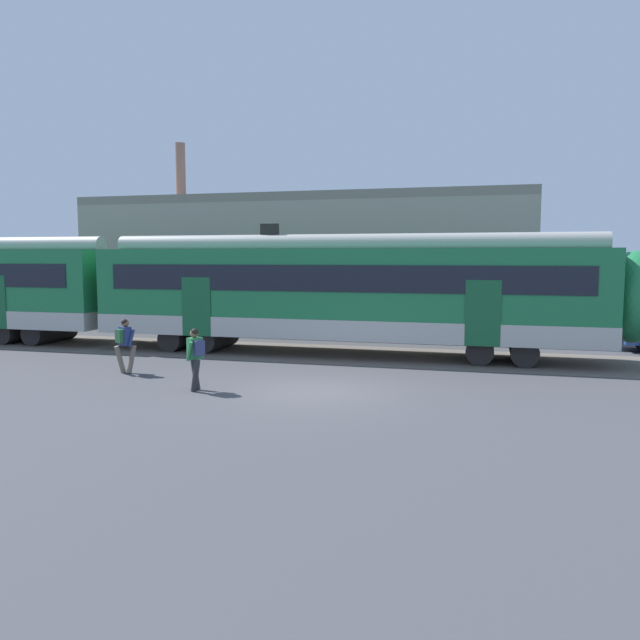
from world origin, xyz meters
TOP-DOWN VIEW (x-y plane):
  - ground_plane at (0.00, 0.00)m, footprint 160.00×160.00m
  - track_bed at (-11.78, 6.25)m, footprint 80.00×4.40m
  - commuter_train at (-9.29, 6.25)m, footprint 38.05×3.07m
  - pedestrian_navy at (-6.26, 0.98)m, footprint 0.66×0.57m
  - pedestrian_green at (-3.07, -0.73)m, footprint 0.56×0.66m
  - background_building at (-4.43, 13.55)m, footprint 21.35×5.00m

SIDE VIEW (x-z plane):
  - ground_plane at x=0.00m, z-range 0.00..0.00m
  - track_bed at x=-11.78m, z-range 0.00..0.01m
  - pedestrian_navy at x=-6.26m, z-range 0.16..1.82m
  - pedestrian_green at x=-3.07m, z-range 0.16..1.82m
  - commuter_train at x=-9.29m, z-range -0.11..4.62m
  - background_building at x=-4.43m, z-range -1.39..7.81m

